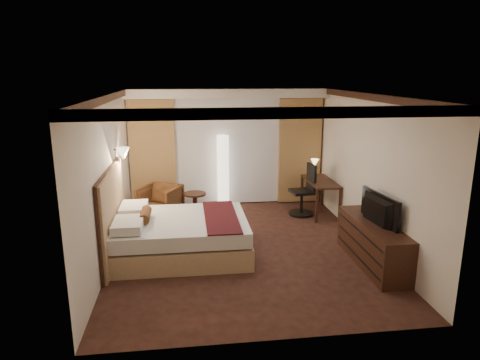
{
  "coord_description": "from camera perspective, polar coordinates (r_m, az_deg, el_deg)",
  "views": [
    {
      "loc": [
        -0.96,
        -7.06,
        3.05
      ],
      "look_at": [
        0.0,
        0.4,
        1.15
      ],
      "focal_mm": 32.0,
      "sensor_mm": 36.0,
      "label": 1
    }
  ],
  "objects": [
    {
      "name": "right_wall",
      "position": [
        7.94,
        16.72,
        1.21
      ],
      "size": [
        0.02,
        5.5,
        2.7
      ],
      "primitive_type": "cube",
      "color": "silver",
      "rests_on": "floor"
    },
    {
      "name": "curtain_right_drape",
      "position": [
        10.19,
        7.94,
        3.86
      ],
      "size": [
        1.0,
        0.14,
        2.45
      ],
      "primitive_type": "cube",
      "color": "#A5894B",
      "rests_on": "back_wall"
    },
    {
      "name": "armchair",
      "position": [
        9.27,
        -10.62,
        -2.7
      ],
      "size": [
        1.01,
        0.99,
        0.79
      ],
      "primitive_type": "imported",
      "rotation": [
        0.0,
        0.0,
        -0.47
      ],
      "color": "#432A14",
      "rests_on": "floor"
    },
    {
      "name": "dresser",
      "position": [
        7.32,
        17.28,
        -8.08
      ],
      "size": [
        0.5,
        1.84,
        0.72
      ],
      "primitive_type": null,
      "color": "black",
      "rests_on": "floor"
    },
    {
      "name": "left_wall",
      "position": [
        7.38,
        -17.2,
        0.21
      ],
      "size": [
        0.02,
        5.5,
        2.7
      ],
      "primitive_type": "cube",
      "color": "silver",
      "rests_on": "floor"
    },
    {
      "name": "desk",
      "position": [
        9.62,
        10.6,
        -2.22
      ],
      "size": [
        0.55,
        1.27,
        0.75
      ],
      "primitive_type": null,
      "color": "black",
      "rests_on": "floor"
    },
    {
      "name": "wall_sconce",
      "position": [
        8.02,
        -15.34,
        3.4
      ],
      "size": [
        0.24,
        0.24,
        0.24
      ],
      "primitive_type": null,
      "color": "white",
      "rests_on": "left_wall"
    },
    {
      "name": "desk_lamp",
      "position": [
        9.93,
        9.9,
        1.57
      ],
      "size": [
        0.18,
        0.18,
        0.34
      ],
      "primitive_type": null,
      "color": "#FFD899",
      "rests_on": "desk"
    },
    {
      "name": "television",
      "position": [
        7.09,
        17.45,
        -3.19
      ],
      "size": [
        0.71,
        1.09,
        0.13
      ],
      "primitive_type": "imported",
      "rotation": [
        0.0,
        0.0,
        1.69
      ],
      "color": "black",
      "rests_on": "dresser"
    },
    {
      "name": "back_wall",
      "position": [
        10.0,
        -1.72,
        4.38
      ],
      "size": [
        4.5,
        0.02,
        2.7
      ],
      "primitive_type": "cube",
      "color": "silver",
      "rests_on": "floor"
    },
    {
      "name": "floor_lamp",
      "position": [
        9.75,
        -2.27,
        1.11
      ],
      "size": [
        0.36,
        0.36,
        1.7
      ],
      "primitive_type": null,
      "color": "white",
      "rests_on": "floor"
    },
    {
      "name": "soffit",
      "position": [
        9.62,
        -1.63,
        11.49
      ],
      "size": [
        4.5,
        0.5,
        0.2
      ],
      "primitive_type": "cube",
      "color": "white",
      "rests_on": "ceiling"
    },
    {
      "name": "curtain_left_drape",
      "position": [
        9.86,
        -11.53,
        3.37
      ],
      "size": [
        1.0,
        0.14,
        2.45
      ],
      "primitive_type": "cube",
      "color": "#A5894B",
      "rests_on": "back_wall"
    },
    {
      "name": "bed",
      "position": [
        7.45,
        -7.74,
        -7.39
      ],
      "size": [
        2.24,
        1.75,
        0.66
      ],
      "primitive_type": null,
      "color": "white",
      "rests_on": "floor"
    },
    {
      "name": "floor",
      "position": [
        7.75,
        0.38,
        -9.0
      ],
      "size": [
        4.5,
        5.5,
        0.01
      ],
      "primitive_type": "cube",
      "color": "#311913",
      "rests_on": "ground"
    },
    {
      "name": "side_table",
      "position": [
        9.32,
        -6.0,
        -3.3
      ],
      "size": [
        0.48,
        0.48,
        0.53
      ],
      "primitive_type": null,
      "color": "black",
      "rests_on": "floor"
    },
    {
      "name": "curtain_sheer",
      "position": [
        9.94,
        -1.67,
        3.74
      ],
      "size": [
        2.48,
        0.04,
        2.45
      ],
      "primitive_type": "cube",
      "color": "silver",
      "rests_on": "back_wall"
    },
    {
      "name": "ceiling",
      "position": [
        7.13,
        0.42,
        11.37
      ],
      "size": [
        4.5,
        5.5,
        0.01
      ],
      "primitive_type": "cube",
      "color": "white",
      "rests_on": "back_wall"
    },
    {
      "name": "headboard",
      "position": [
        7.41,
        -16.64,
        -4.52
      ],
      "size": [
        0.12,
        2.05,
        1.5
      ],
      "primitive_type": null,
      "color": "tan",
      "rests_on": "floor"
    },
    {
      "name": "crown_molding",
      "position": [
        7.14,
        0.42,
        10.89
      ],
      "size": [
        4.5,
        5.5,
        0.12
      ],
      "primitive_type": null,
      "color": "black",
      "rests_on": "ceiling"
    },
    {
      "name": "office_chair",
      "position": [
        9.4,
        8.25,
        -1.3
      ],
      "size": [
        0.61,
        0.61,
        1.13
      ],
      "primitive_type": null,
      "rotation": [
        0.0,
        0.0,
        0.12
      ],
      "color": "black",
      "rests_on": "floor"
    }
  ]
}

